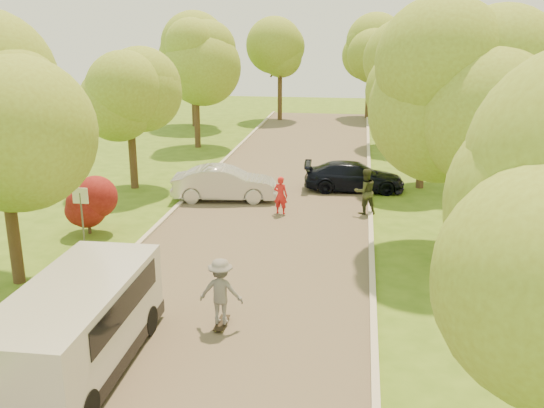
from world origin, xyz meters
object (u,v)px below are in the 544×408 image
Objects in this scene: skateboarder at (221,291)px; minivan at (77,326)px; street_sign at (81,205)px; longboard at (222,323)px; silver_sedan at (225,183)px; dark_sedan at (354,176)px; person_striped at (281,195)px; person_olive at (365,191)px.

minivan is at bearing 43.57° from skateboarder.
longboard is (5.97, -4.85, -1.47)m from street_sign.
longboard is (2.47, -11.45, -0.65)m from silver_sedan.
dark_sedan is at bearing -101.53° from longboard.
dark_sedan is 14.22m from skateboarder.
dark_sedan is (9.10, 9.02, -0.89)m from street_sign.
skateboarder reaches higher than silver_sedan.
longboard is at bearing 101.00° from person_striped.
person_olive is at bearing -107.75° from silver_sedan.
person_olive is (0.50, -3.57, 0.27)m from dark_sedan.
minivan reaches higher than silver_sedan.
street_sign is 0.47× the size of dark_sedan.
skateboarder is 10.92m from person_olive.
dark_sedan is 2.65× the size of skateboarder.
minivan reaches higher than person_striped.
silver_sedan is 0.99× the size of dark_sedan.
dark_sedan is 2.45× the size of person_olive.
longboard is at bearing 164.08° from dark_sedan.
skateboarder is at bearing 101.00° from person_striped.
dark_sedan is (5.60, 2.42, -0.08)m from silver_sedan.
street_sign reaches higher than person_striped.
person_olive is (3.63, 10.30, 0.85)m from longboard.
silver_sedan is at bearing 110.14° from dark_sedan.
person_striped is (2.90, 12.21, -0.30)m from minivan.
longboard is at bearing 41.78° from minivan.
person_striped is at bearing -90.18° from longboard.
silver_sedan is 6.21m from person_olive.
person_striped is at bearing -90.18° from skateboarder.
silver_sedan is 2.61× the size of skateboarder.
skateboarder is at bearing 164.08° from dark_sedan.
skateboarder is at bearing -39.06° from street_sign.
person_olive is at bearing -108.22° from skateboarder.
dark_sedan is (5.80, 16.31, -0.42)m from minivan.
person_olive reaches higher than longboard.
street_sign is at bearing 50.75° from person_striped.
dark_sedan is at bearing -112.84° from person_striped.
longboard is (2.67, 2.44, -0.99)m from minivan.
minivan is 12.55m from person_striped.
silver_sedan reaches higher than longboard.
longboard is at bearing 47.40° from person_olive.
longboard is at bearing -174.88° from silver_sedan.
street_sign is 1.38× the size of person_striped.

